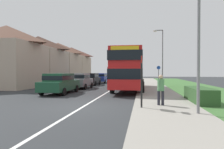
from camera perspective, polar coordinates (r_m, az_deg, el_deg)
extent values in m
plane|color=#2D3033|center=(10.31, -8.41, -9.36)|extent=(120.00, 120.00, 0.00)
cube|color=silver|center=(18.03, -0.79, -4.92)|extent=(0.14, 60.00, 0.01)
cube|color=gray|center=(15.82, 13.19, -5.56)|extent=(3.20, 68.00, 0.12)
cube|color=#3D6B33|center=(16.70, 28.13, -5.37)|extent=(6.00, 68.00, 0.08)
cube|color=#2D5128|center=(12.19, 24.57, -5.70)|extent=(1.10, 3.08, 0.90)
cube|color=red|center=(18.80, 5.20, -0.65)|extent=(2.50, 10.45, 1.65)
cube|color=red|center=(18.83, 5.20, 4.22)|extent=(2.45, 10.24, 1.55)
cube|color=black|center=(18.80, 5.20, 0.35)|extent=(2.53, 10.50, 0.76)
cube|color=black|center=(18.83, 5.20, 4.46)|extent=(2.53, 10.50, 0.72)
cube|color=gold|center=(13.73, 3.79, 7.54)|extent=(2.00, 0.08, 0.44)
cylinder|color=black|center=(22.18, 2.51, -2.55)|extent=(0.30, 1.00, 1.00)
cylinder|color=black|center=(22.04, 8.99, -2.58)|extent=(0.30, 1.00, 1.00)
cylinder|color=black|center=(16.13, 0.08, -3.84)|extent=(0.30, 1.00, 1.00)
cylinder|color=black|center=(15.94, 9.02, -3.91)|extent=(0.30, 1.00, 1.00)
cube|color=#19472D|center=(16.60, -15.05, -3.13)|extent=(1.85, 4.59, 0.75)
cube|color=#19472D|center=(16.36, -15.39, -0.79)|extent=(1.63, 2.53, 0.62)
cube|color=black|center=(16.36, -15.39, -0.89)|extent=(1.66, 2.55, 0.34)
cylinder|color=black|center=(18.30, -15.83, -3.94)|extent=(0.20, 0.60, 0.60)
cylinder|color=black|center=(17.62, -10.46, -4.11)|extent=(0.20, 0.60, 0.60)
cylinder|color=black|center=(15.77, -20.18, -4.74)|extent=(0.20, 0.60, 0.60)
cylinder|color=black|center=(14.97, -14.09, -5.00)|extent=(0.20, 0.60, 0.60)
cube|color=slate|center=(21.11, -9.23, -2.27)|extent=(1.76, 3.95, 0.74)
cube|color=slate|center=(20.90, -9.40, -0.47)|extent=(1.55, 2.17, 0.60)
cube|color=black|center=(20.90, -9.40, -0.55)|extent=(1.58, 2.19, 0.34)
cylinder|color=black|center=(22.57, -10.34, -3.01)|extent=(0.20, 0.60, 0.60)
cylinder|color=black|center=(22.06, -6.11, -3.09)|extent=(0.20, 0.60, 0.60)
cylinder|color=black|center=(20.28, -12.63, -3.46)|extent=(0.20, 0.60, 0.60)
cylinder|color=black|center=(19.71, -7.96, -3.57)|extent=(0.20, 0.60, 0.60)
cube|color=black|center=(26.06, -6.09, -1.69)|extent=(1.71, 3.98, 0.71)
cube|color=black|center=(25.85, -6.20, -0.27)|extent=(1.50, 2.19, 0.58)
cube|color=black|center=(25.85, -6.20, -0.34)|extent=(1.53, 2.21, 0.33)
cylinder|color=black|center=(27.49, -7.10, -2.30)|extent=(0.20, 0.60, 0.60)
cylinder|color=black|center=(27.07, -3.70, -2.35)|extent=(0.20, 0.60, 0.60)
cylinder|color=black|center=(25.13, -8.66, -2.61)|extent=(0.20, 0.60, 0.60)
cylinder|color=black|center=(24.68, -4.95, -2.66)|extent=(0.20, 0.60, 0.60)
cube|color=navy|center=(30.68, -3.31, -1.32)|extent=(1.84, 4.05, 0.69)
cube|color=navy|center=(30.46, -3.39, -0.16)|extent=(1.62, 2.23, 0.56)
cube|color=black|center=(30.46, -3.39, -0.21)|extent=(1.65, 2.25, 0.32)
cylinder|color=black|center=(32.11, -4.41, -1.84)|extent=(0.20, 0.60, 0.60)
cylinder|color=black|center=(31.75, -1.24, -1.87)|extent=(0.20, 0.60, 0.60)
cylinder|color=black|center=(29.68, -5.52, -2.06)|extent=(0.20, 0.60, 0.60)
cylinder|color=black|center=(29.29, -2.11, -2.10)|extent=(0.20, 0.60, 0.60)
cylinder|color=#23232D|center=(10.17, 13.67, -7.08)|extent=(0.14, 0.14, 0.85)
cylinder|color=#23232D|center=(10.19, 14.80, -7.07)|extent=(0.14, 0.14, 0.85)
cylinder|color=#518C56|center=(10.11, 14.25, -3.01)|extent=(0.34, 0.34, 0.60)
sphere|color=tan|center=(10.09, 14.26, -0.68)|extent=(0.22, 0.22, 0.22)
cylinder|color=black|center=(9.25, 8.76, -2.42)|extent=(0.09, 0.09, 2.60)
cube|color=red|center=(9.25, 8.77, 4.40)|extent=(0.04, 0.44, 0.32)
cube|color=black|center=(9.26, 8.76, -0.87)|extent=(0.06, 0.52, 0.68)
cylinder|color=slate|center=(24.24, 13.63, -0.98)|extent=(0.08, 0.08, 2.10)
cylinder|color=blue|center=(24.23, 13.64, 1.98)|extent=(0.44, 0.03, 0.44)
cylinder|color=slate|center=(8.87, 24.32, 15.04)|extent=(0.12, 0.12, 8.02)
cylinder|color=slate|center=(24.13, 14.74, 4.68)|extent=(0.12, 0.12, 6.87)
cube|color=slate|center=(24.55, 13.70, 12.59)|extent=(0.90, 0.10, 0.10)
cube|color=silver|center=(24.50, 12.63, 12.45)|extent=(0.36, 0.20, 0.14)
cube|color=tan|center=(24.78, -28.76, 2.33)|extent=(7.03, 6.55, 5.00)
pyramid|color=brown|center=(25.12, -28.82, 10.38)|extent=(7.03, 6.55, 2.04)
cube|color=tan|center=(30.35, -21.01, 2.10)|extent=(7.03, 6.55, 5.00)
pyramid|color=#4C3328|center=(30.63, -21.05, 8.69)|extent=(7.03, 6.55, 2.04)
cube|color=#C1A88E|center=(36.30, -15.74, 1.92)|extent=(7.03, 6.55, 5.00)
pyramid|color=brown|center=(36.53, -15.76, 7.44)|extent=(7.03, 6.55, 2.04)
cube|color=#C1A88E|center=(42.46, -11.97, 1.78)|extent=(7.03, 6.55, 5.00)
pyramid|color=brown|center=(42.66, -11.98, 6.51)|extent=(7.03, 6.55, 2.04)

